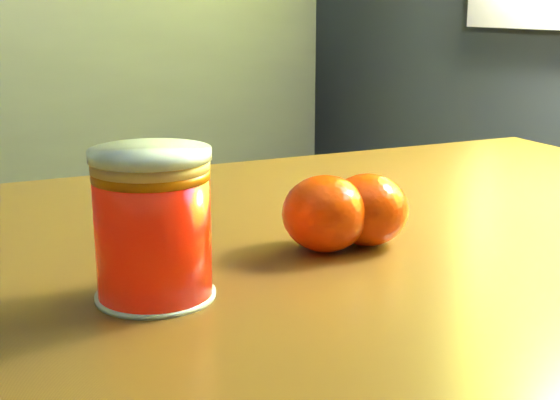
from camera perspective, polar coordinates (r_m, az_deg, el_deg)
table at (r=0.60m, az=1.82°, el=-12.63°), size 1.05×0.81×0.72m
juice_glass at (r=0.48m, az=-9.27°, el=-1.86°), size 0.07×0.07×0.09m
orange_front at (r=0.59m, az=6.43°, el=-0.71°), size 0.07×0.07×0.05m
orange_back at (r=0.57m, az=3.33°, el=-0.99°), size 0.06×0.06×0.06m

